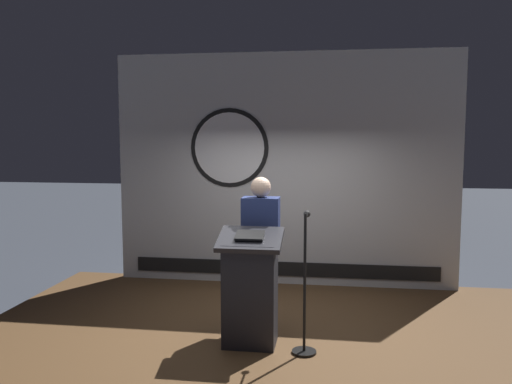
# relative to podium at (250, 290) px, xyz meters

# --- Properties ---
(ground_plane) EXTENTS (40.00, 40.00, 0.00)m
(ground_plane) POSITION_rel_podium_xyz_m (0.12, 0.44, -0.87)
(ground_plane) COLOR #383D47
(stage_platform) EXTENTS (6.40, 4.00, 0.30)m
(stage_platform) POSITION_rel_podium_xyz_m (0.12, 0.44, -0.72)
(stage_platform) COLOR brown
(stage_platform) RESTS_ON ground
(banner_display) EXTENTS (4.81, 0.12, 3.26)m
(banner_display) POSITION_rel_podium_xyz_m (0.11, 2.29, 1.06)
(banner_display) COLOR silver
(banner_display) RESTS_ON stage_platform
(podium) EXTENTS (0.64, 0.49, 1.17)m
(podium) POSITION_rel_podium_xyz_m (0.00, 0.00, 0.00)
(podium) COLOR #26262B
(podium) RESTS_ON stage_platform
(speaker_person) EXTENTS (0.40, 0.26, 1.67)m
(speaker_person) POSITION_rel_podium_xyz_m (0.04, 0.48, 0.29)
(speaker_person) COLOR black
(speaker_person) RESTS_ON stage_platform
(microphone_stand) EXTENTS (0.24, 0.47, 1.37)m
(microphone_stand) POSITION_rel_podium_xyz_m (0.55, -0.11, -0.10)
(microphone_stand) COLOR black
(microphone_stand) RESTS_ON stage_platform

